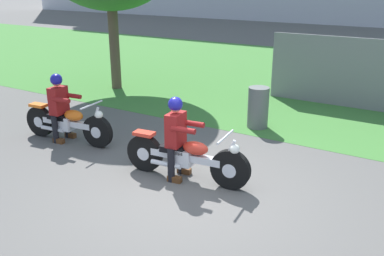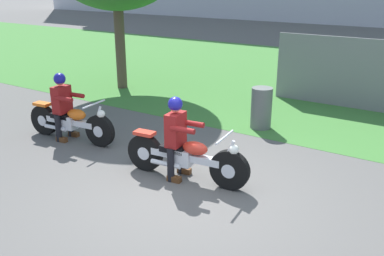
# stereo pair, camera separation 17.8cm
# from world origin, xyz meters

# --- Properties ---
(ground) EXTENTS (120.00, 120.00, 0.00)m
(ground) POSITION_xyz_m (0.00, 0.00, 0.00)
(ground) COLOR #565451
(grass_verge) EXTENTS (60.00, 12.00, 0.01)m
(grass_verge) POSITION_xyz_m (0.00, 9.01, 0.00)
(grass_verge) COLOR #3D7533
(grass_verge) RESTS_ON ground
(motorcycle_lead) EXTENTS (2.24, 0.66, 0.89)m
(motorcycle_lead) POSITION_xyz_m (-0.34, 0.53, 0.40)
(motorcycle_lead) COLOR black
(motorcycle_lead) RESTS_ON ground
(rider_lead) EXTENTS (0.58, 0.50, 1.41)m
(rider_lead) POSITION_xyz_m (-0.50, 0.52, 0.82)
(rider_lead) COLOR black
(rider_lead) RESTS_ON ground
(motorcycle_follow) EXTENTS (2.16, 0.66, 0.88)m
(motorcycle_follow) POSITION_xyz_m (-3.34, 0.75, 0.40)
(motorcycle_follow) COLOR black
(motorcycle_follow) RESTS_ON ground
(rider_follow) EXTENTS (0.58, 0.50, 1.41)m
(rider_follow) POSITION_xyz_m (-3.50, 0.74, 0.82)
(rider_follow) COLOR black
(rider_follow) RESTS_ON ground
(trash_can) EXTENTS (0.46, 0.46, 0.93)m
(trash_can) POSITION_xyz_m (-0.36, 3.60, 0.46)
(trash_can) COLOR #595E5B
(trash_can) RESTS_ON ground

